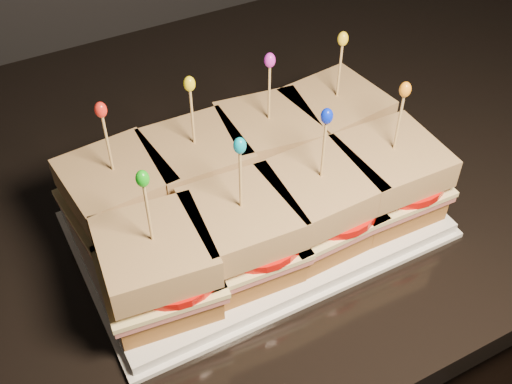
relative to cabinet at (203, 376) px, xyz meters
name	(u,v)px	position (x,y,z in m)	size (l,w,h in m)	color
cabinet	(203,376)	(0.00, 0.00, 0.00)	(2.14, 0.70, 0.90)	black
granite_slab	(183,184)	(0.00, 0.00, 0.47)	(2.18, 0.74, 0.04)	black
platter	(256,221)	(0.04, -0.12, 0.49)	(0.39, 0.24, 0.02)	white
platter_rim	(256,225)	(0.04, -0.12, 0.49)	(0.40, 0.25, 0.01)	white
sandwich_0_bread_bot	(123,218)	(-0.10, -0.07, 0.52)	(0.10, 0.10, 0.03)	brown
sandwich_0_ham	(121,206)	(-0.10, -0.07, 0.54)	(0.11, 0.11, 0.01)	#B3534F
sandwich_0_cheese	(120,202)	(-0.10, -0.07, 0.54)	(0.11, 0.11, 0.01)	#F3E198
sandwich_0_tomato	(131,196)	(-0.09, -0.08, 0.55)	(0.10, 0.10, 0.01)	red
sandwich_0_bread_top	(116,182)	(-0.10, -0.07, 0.57)	(0.10, 0.10, 0.03)	#5D3313
sandwich_0_pick	(108,147)	(-0.10, -0.07, 0.62)	(0.00, 0.00, 0.09)	tan
sandwich_0_frill	(101,110)	(-0.10, -0.07, 0.66)	(0.01, 0.01, 0.02)	red
sandwich_1_bread_bot	(199,191)	(-0.01, -0.07, 0.52)	(0.10, 0.10, 0.03)	brown
sandwich_1_ham	(198,179)	(-0.01, -0.07, 0.54)	(0.11, 0.11, 0.01)	#B3534F
sandwich_1_cheese	(197,175)	(-0.01, -0.07, 0.54)	(0.11, 0.11, 0.01)	#F3E198
sandwich_1_tomato	(209,169)	(0.01, -0.08, 0.55)	(0.10, 0.10, 0.01)	red
sandwich_1_bread_top	(196,155)	(-0.01, -0.07, 0.57)	(0.10, 0.10, 0.03)	#5D3313
sandwich_1_pick	(193,120)	(-0.01, -0.07, 0.62)	(0.00, 0.00, 0.09)	tan
sandwich_1_frill	(189,84)	(-0.01, -0.07, 0.66)	(0.01, 0.01, 0.02)	yellow
sandwich_2_bread_bot	(268,166)	(0.09, -0.07, 0.52)	(0.10, 0.10, 0.03)	brown
sandwich_2_ham	(268,154)	(0.09, -0.07, 0.54)	(0.11, 0.11, 0.01)	#B3534F
sandwich_2_cheese	(268,150)	(0.09, -0.07, 0.54)	(0.11, 0.11, 0.01)	#F3E198
sandwich_2_tomato	(280,145)	(0.10, -0.08, 0.55)	(0.10, 0.10, 0.01)	red
sandwich_2_bread_top	(269,130)	(0.09, -0.07, 0.57)	(0.10, 0.10, 0.03)	#5D3313
sandwich_2_pick	(269,96)	(0.09, -0.07, 0.62)	(0.00, 0.00, 0.09)	tan
sandwich_2_frill	(270,60)	(0.09, -0.07, 0.66)	(0.01, 0.01, 0.02)	#C422C8
sandwich_3_bread_bot	(332,143)	(0.18, -0.07, 0.52)	(0.10, 0.10, 0.03)	brown
sandwich_3_ham	(333,132)	(0.18, -0.07, 0.54)	(0.11, 0.11, 0.01)	#B3534F
sandwich_3_cheese	(334,127)	(0.18, -0.07, 0.54)	(0.11, 0.11, 0.01)	#F3E198
sandwich_3_tomato	(345,122)	(0.19, -0.08, 0.55)	(0.10, 0.10, 0.01)	red
sandwich_3_bread_top	(336,108)	(0.18, -0.07, 0.57)	(0.10, 0.10, 0.03)	#5D3313
sandwich_3_pick	(339,74)	(0.18, -0.07, 0.62)	(0.00, 0.00, 0.09)	tan
sandwich_3_frill	(343,39)	(0.18, -0.07, 0.66)	(0.01, 0.01, 0.02)	yellow
sandwich_4_bread_bot	(161,287)	(-0.10, -0.18, 0.52)	(0.10, 0.10, 0.03)	brown
sandwich_4_ham	(159,276)	(-0.10, -0.18, 0.54)	(0.11, 0.11, 0.01)	#B3534F
sandwich_4_cheese	(158,271)	(-0.10, -0.18, 0.54)	(0.11, 0.11, 0.01)	#F3E198
sandwich_4_tomato	(171,266)	(-0.09, -0.19, 0.55)	(0.10, 0.10, 0.01)	red
sandwich_4_bread_top	(155,251)	(-0.10, -0.18, 0.57)	(0.10, 0.10, 0.03)	#5D3313
sandwich_4_pick	(149,216)	(-0.10, -0.18, 0.62)	(0.00, 0.00, 0.09)	tan
sandwich_4_frill	(142,179)	(-0.10, -0.18, 0.66)	(0.01, 0.01, 0.02)	#13A912
sandwich_5_bread_bot	(242,254)	(-0.01, -0.18, 0.52)	(0.10, 0.10, 0.03)	brown
sandwich_5_ham	(242,243)	(-0.01, -0.18, 0.54)	(0.11, 0.11, 0.01)	#B3534F
sandwich_5_cheese	(242,238)	(-0.01, -0.18, 0.54)	(0.11, 0.11, 0.01)	#F3E198
sandwich_5_tomato	(255,233)	(0.01, -0.19, 0.55)	(0.10, 0.10, 0.01)	red
sandwich_5_bread_top	(241,218)	(-0.01, -0.18, 0.57)	(0.10, 0.10, 0.03)	#5D3313
sandwich_5_pick	(241,183)	(-0.01, -0.18, 0.62)	(0.00, 0.00, 0.09)	tan
sandwich_5_frill	(240,146)	(-0.01, -0.18, 0.66)	(0.01, 0.01, 0.02)	#0597BD
sandwich_6_bread_bot	(317,224)	(0.09, -0.18, 0.52)	(0.10, 0.10, 0.03)	brown
sandwich_6_ham	(318,213)	(0.09, -0.18, 0.54)	(0.11, 0.11, 0.01)	#B3534F
sandwich_6_cheese	(318,208)	(0.09, -0.18, 0.54)	(0.11, 0.11, 0.01)	#F3E198
sandwich_6_tomato	(331,203)	(0.10, -0.19, 0.55)	(0.10, 0.10, 0.01)	red
sandwich_6_bread_top	(320,188)	(0.09, -0.18, 0.57)	(0.10, 0.10, 0.03)	#5D3313
sandwich_6_pick	(323,153)	(0.09, -0.18, 0.62)	(0.00, 0.00, 0.09)	tan
sandwich_6_frill	(327,116)	(0.09, -0.18, 0.66)	(0.01, 0.01, 0.02)	#0620DE
sandwich_7_bread_bot	(385,197)	(0.18, -0.18, 0.52)	(0.10, 0.10, 0.03)	brown
sandwich_7_ham	(387,185)	(0.18, -0.18, 0.54)	(0.11, 0.11, 0.01)	#B3534F
sandwich_7_cheese	(388,181)	(0.18, -0.18, 0.54)	(0.11, 0.11, 0.01)	#F3E198
sandwich_7_tomato	(401,175)	(0.19, -0.19, 0.55)	(0.10, 0.10, 0.01)	red
sandwich_7_bread_top	(392,161)	(0.18, -0.18, 0.57)	(0.10, 0.10, 0.03)	#5D3313
sandwich_7_pick	(398,126)	(0.18, -0.18, 0.62)	(0.00, 0.00, 0.09)	tan
sandwich_7_frill	(405,89)	(0.18, -0.18, 0.66)	(0.01, 0.01, 0.02)	orange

